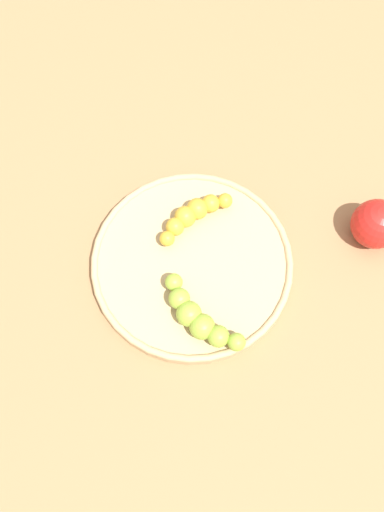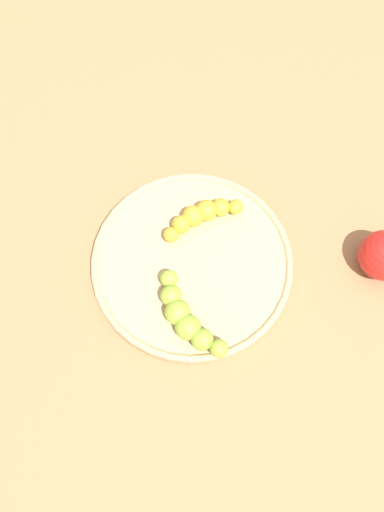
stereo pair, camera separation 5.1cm
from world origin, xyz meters
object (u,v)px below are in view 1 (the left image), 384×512
at_px(banana_spotted, 193,215).
at_px(apple_red, 376,224).
at_px(banana_green, 198,318).
at_px(fruit_bowl, 192,263).

height_order(banana_spotted, apple_red, apple_red).
xyz_separation_m(banana_green, banana_spotted, (-0.14, -0.07, -0.00)).
distance_m(fruit_bowl, apple_red, 0.27).
bearing_deg(banana_green, fruit_bowl, -129.90).
xyz_separation_m(fruit_bowl, banana_green, (0.08, 0.04, 0.02)).
bearing_deg(fruit_bowl, apple_red, 125.24).
bearing_deg(banana_spotted, banana_green, 146.54).
xyz_separation_m(banana_spotted, apple_red, (-0.09, 0.25, 0.00)).
bearing_deg(banana_green, apple_red, 163.44).
distance_m(fruit_bowl, banana_green, 0.09).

